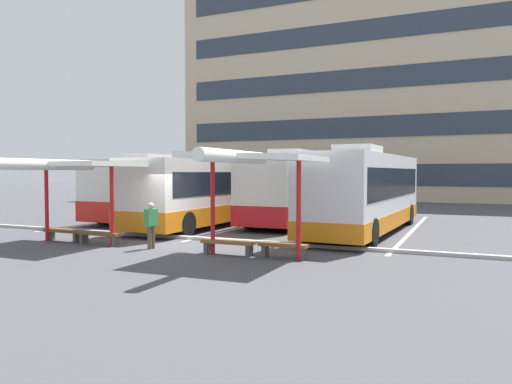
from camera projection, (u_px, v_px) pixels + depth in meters
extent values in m
plane|color=#47474C|center=(174.00, 244.00, 17.43)|extent=(160.00, 160.00, 0.00)
cube|color=#C6B293|center=(365.00, 91.00, 47.85)|extent=(35.02, 10.25, 21.15)
cube|color=#2D3847|center=(352.00, 175.00, 43.49)|extent=(32.22, 0.08, 1.86)
cube|color=#2D3847|center=(353.00, 127.00, 43.31)|extent=(32.22, 0.08, 1.86)
cube|color=#2D3847|center=(353.00, 80.00, 43.14)|extent=(32.22, 0.08, 1.86)
cube|color=#2D3847|center=(353.00, 32.00, 42.96)|extent=(32.22, 0.08, 1.86)
cube|color=silver|center=(165.00, 188.00, 26.71)|extent=(2.74, 10.44, 2.88)
cube|color=red|center=(165.00, 205.00, 26.75)|extent=(2.78, 10.49, 0.95)
cube|color=black|center=(164.00, 182.00, 26.70)|extent=(2.75, 9.61, 1.16)
cube|color=black|center=(212.00, 180.00, 31.37)|extent=(2.21, 0.13, 1.73)
cube|color=silver|center=(150.00, 157.00, 25.47)|extent=(1.56, 2.23, 0.36)
cylinder|color=black|center=(183.00, 205.00, 30.50)|extent=(0.32, 1.01, 1.00)
cylinder|color=black|center=(215.00, 206.00, 29.52)|extent=(0.32, 1.01, 1.00)
cylinder|color=black|center=(102.00, 214.00, 24.00)|extent=(0.32, 1.01, 1.00)
cylinder|color=black|center=(140.00, 216.00, 23.01)|extent=(0.32, 1.01, 1.00)
cube|color=silver|center=(216.00, 190.00, 23.94)|extent=(2.70, 12.34, 2.85)
cube|color=orange|center=(216.00, 211.00, 23.98)|extent=(2.74, 12.38, 0.79)
cube|color=black|center=(216.00, 182.00, 23.92)|extent=(2.72, 11.35, 1.00)
cube|color=black|center=(265.00, 181.00, 29.50)|extent=(2.28, 0.10, 1.71)
cube|color=silver|center=(200.00, 156.00, 22.47)|extent=(1.57, 2.21, 0.36)
cylinder|color=black|center=(236.00, 207.00, 28.63)|extent=(0.31, 1.00, 1.00)
cylinder|color=black|center=(273.00, 208.00, 27.65)|extent=(0.31, 1.00, 1.00)
cylinder|color=black|center=(138.00, 222.00, 20.33)|extent=(0.31, 1.00, 1.00)
cylinder|color=black|center=(187.00, 224.00, 19.35)|extent=(0.31, 1.00, 1.00)
cube|color=silver|center=(299.00, 187.00, 24.79)|extent=(2.53, 10.41, 3.02)
cube|color=red|center=(299.00, 208.00, 24.83)|extent=(2.57, 10.45, 0.88)
cube|color=black|center=(299.00, 180.00, 24.77)|extent=(2.55, 9.58, 1.13)
cube|color=black|center=(326.00, 179.00, 29.51)|extent=(2.19, 0.09, 1.81)
cube|color=silver|center=(290.00, 153.00, 23.53)|extent=(1.50, 2.21, 0.36)
cylinder|color=black|center=(300.00, 207.00, 28.60)|extent=(0.30, 1.00, 1.00)
cylinder|color=black|center=(338.00, 208.00, 27.68)|extent=(0.30, 1.00, 1.00)
cylinder|color=black|center=(249.00, 218.00, 22.01)|extent=(0.30, 1.00, 1.00)
cylinder|color=black|center=(297.00, 220.00, 21.09)|extent=(0.30, 1.00, 1.00)
cube|color=silver|center=(366.00, 191.00, 20.67)|extent=(3.03, 11.21, 3.01)
cube|color=orange|center=(366.00, 218.00, 20.72)|extent=(3.07, 11.25, 0.66)
cube|color=black|center=(366.00, 182.00, 20.65)|extent=(3.02, 10.32, 1.19)
cube|color=black|center=(391.00, 180.00, 25.60)|extent=(2.24, 0.18, 1.80)
cube|color=silver|center=(358.00, 150.00, 19.35)|extent=(1.62, 2.26, 0.36)
cylinder|color=black|center=(362.00, 213.00, 24.78)|extent=(0.34, 1.01, 1.00)
cylinder|color=black|center=(409.00, 214.00, 23.74)|extent=(0.34, 1.01, 1.00)
cylinder|color=black|center=(308.00, 229.00, 17.70)|extent=(0.34, 1.01, 1.00)
cylinder|color=black|center=(372.00, 233.00, 16.66)|extent=(0.34, 1.01, 1.00)
cube|color=white|center=(137.00, 218.00, 27.26)|extent=(0.16, 14.00, 0.01)
cube|color=white|center=(194.00, 220.00, 25.76)|extent=(0.16, 14.00, 0.01)
cube|color=white|center=(258.00, 223.00, 24.26)|extent=(0.16, 14.00, 0.01)
cube|color=white|center=(330.00, 227.00, 22.76)|extent=(0.16, 14.00, 0.01)
cube|color=white|center=(412.00, 231.00, 21.27)|extent=(0.16, 14.00, 0.01)
cylinder|color=red|center=(47.00, 204.00, 18.04)|extent=(0.14, 0.14, 2.78)
cylinder|color=red|center=(112.00, 206.00, 16.80)|extent=(0.14, 0.14, 2.78)
cube|color=white|center=(78.00, 164.00, 17.36)|extent=(4.06, 2.96, 0.17)
cylinder|color=white|center=(48.00, 165.00, 16.15)|extent=(0.36, 4.06, 0.36)
cube|color=brown|center=(64.00, 231.00, 17.99)|extent=(1.68, 0.47, 0.10)
cube|color=#4C4C51|center=(51.00, 236.00, 18.30)|extent=(0.13, 0.34, 0.35)
cube|color=#4C4C51|center=(77.00, 238.00, 17.71)|extent=(0.13, 0.34, 0.35)
cube|color=brown|center=(100.00, 234.00, 17.17)|extent=(1.73, 0.48, 0.10)
cube|color=#4C4C51|center=(84.00, 239.00, 17.45)|extent=(0.13, 0.34, 0.35)
cube|color=#4C4C51|center=(116.00, 241.00, 16.92)|extent=(0.13, 0.34, 0.35)
cylinder|color=red|center=(213.00, 207.00, 15.24)|extent=(0.14, 0.14, 2.96)
cylinder|color=red|center=(299.00, 210.00, 14.09)|extent=(0.14, 0.14, 2.96)
cube|color=white|center=(254.00, 157.00, 14.60)|extent=(3.85, 3.03, 0.29)
cylinder|color=white|center=(234.00, 156.00, 13.36)|extent=(0.36, 3.85, 0.36)
cube|color=brown|center=(228.00, 242.00, 15.11)|extent=(1.75, 0.44, 0.10)
cube|color=#4C4C51|center=(208.00, 248.00, 15.40)|extent=(0.12, 0.34, 0.35)
cube|color=#4C4C51|center=(249.00, 251.00, 14.83)|extent=(0.12, 0.34, 0.35)
cube|color=brown|center=(284.00, 245.00, 14.50)|extent=(1.51, 0.43, 0.10)
cube|color=#4C4C51|center=(265.00, 251.00, 14.76)|extent=(0.12, 0.34, 0.35)
cube|color=#4C4C51|center=(303.00, 254.00, 14.26)|extent=(0.12, 0.34, 0.35)
cube|color=#ADADA8|center=(192.00, 238.00, 18.54)|extent=(44.00, 0.24, 0.12)
cylinder|color=brown|center=(150.00, 238.00, 16.21)|extent=(0.14, 0.14, 0.77)
cylinder|color=brown|center=(153.00, 237.00, 16.35)|extent=(0.14, 0.14, 0.77)
cube|color=#338C4C|center=(151.00, 217.00, 16.25)|extent=(0.27, 0.47, 0.58)
sphere|color=beige|center=(151.00, 206.00, 16.24)|extent=(0.21, 0.21, 0.21)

